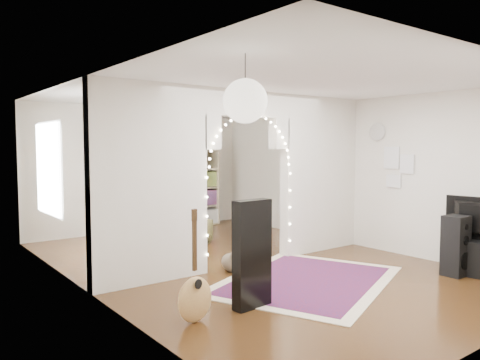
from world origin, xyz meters
TOP-DOWN VIEW (x-y plane):
  - floor at (0.00, 0.00)m, footprint 7.50×7.50m
  - ceiling at (0.00, 0.00)m, footprint 5.00×7.50m
  - wall_back at (0.00, 3.75)m, footprint 5.00×0.02m
  - wall_left at (-2.50, 0.00)m, footprint 0.02×7.50m
  - wall_right at (2.50, 0.00)m, footprint 0.02×7.50m
  - divider_wall at (0.00, 0.00)m, footprint 5.00×0.20m
  - fairy_lights at (0.00, -0.13)m, footprint 1.64×0.04m
  - window at (-2.47, 1.80)m, footprint 0.04×1.20m
  - wall_clock at (2.48, -0.60)m, footprint 0.03×0.31m
  - picture_frames at (2.48, -1.00)m, footprint 0.02×0.50m
  - paper_lantern at (-1.90, -2.40)m, footprint 0.40×0.40m
  - ceiling_fan at (0.00, 2.00)m, footprint 1.10×1.10m
  - area_rug at (0.07, -1.26)m, footprint 3.27×2.91m
  - guitar_case at (-1.20, -1.63)m, footprint 0.48×0.18m
  - acoustic_guitar at (-1.96, -1.63)m, footprint 0.43×0.28m
  - tabby_cat at (-0.48, -0.27)m, footprint 0.34×0.57m
  - floor_speaker at (1.95, -2.36)m, footprint 0.34×0.31m
  - bookcase at (0.92, 3.50)m, footprint 1.74×0.52m
  - dining_table at (-0.91, 1.31)m, footprint 1.34×1.03m
  - flower_vase at (-0.91, 1.31)m, footprint 0.22×0.22m
  - dining_chair_left at (0.14, 1.76)m, footprint 0.64×0.65m
  - dining_chair_right at (0.28, 2.91)m, footprint 0.47×0.48m

SIDE VIEW (x-z plane):
  - floor at x=0.00m, z-range 0.00..0.00m
  - area_rug at x=0.07m, z-range 0.00..0.02m
  - tabby_cat at x=-0.48m, z-range -0.03..0.34m
  - dining_chair_right at x=0.28m, z-range 0.00..0.43m
  - dining_chair_left at x=0.14m, z-range 0.00..0.47m
  - floor_speaker at x=1.95m, z-range 0.00..0.86m
  - acoustic_guitar at x=-1.96m, z-range -0.07..0.95m
  - guitar_case at x=-1.20m, z-range 0.00..1.24m
  - dining_table at x=-0.91m, z-range 0.30..1.06m
  - flower_vase at x=-0.91m, z-range 0.76..0.95m
  - bookcase at x=0.92m, z-range 0.00..1.76m
  - wall_back at x=0.00m, z-range 0.00..2.70m
  - wall_left at x=-2.50m, z-range 0.00..2.70m
  - wall_right at x=2.50m, z-range 0.00..2.70m
  - divider_wall at x=0.00m, z-range 0.07..2.77m
  - window at x=-2.47m, z-range 0.80..2.20m
  - picture_frames at x=2.48m, z-range 1.15..1.85m
  - fairy_lights at x=0.00m, z-range 0.75..2.35m
  - wall_clock at x=2.48m, z-range 1.95..2.25m
  - paper_lantern at x=-1.90m, z-range 2.05..2.45m
  - ceiling_fan at x=0.00m, z-range 2.25..2.55m
  - ceiling at x=0.00m, z-range 2.69..2.71m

